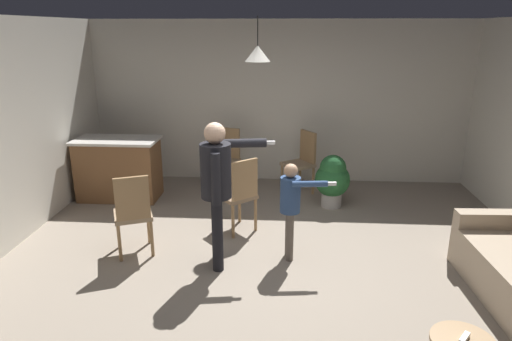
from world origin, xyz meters
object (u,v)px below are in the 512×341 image
Objects in this scene: potted_plant_corner at (332,179)px; spare_remote_on_table at (464,338)px; dining_chair_spare at (302,160)px; person_child at (291,201)px; kitchen_counter at (119,169)px; dining_chair_near_wall at (226,156)px; person_adult at (217,180)px; dining_chair_by_counter at (133,212)px; dining_chair_centre_back at (239,192)px.

potted_plant_corner reaches higher than spare_remote_on_table.
potted_plant_corner is at bearing -177.62° from dining_chair_spare.
potted_plant_corner is 3.72m from spare_remote_on_table.
person_child is at bearing 119.73° from spare_remote_on_table.
spare_remote_on_table is (3.82, -3.82, 0.06)m from kitchen_counter.
dining_chair_near_wall reaches higher than kitchen_counter.
spare_remote_on_table is at bearing 38.85° from person_adult.
potted_plant_corner is at bearing 12.02° from dining_chair_by_counter.
spare_remote_on_table is at bearing 158.82° from dining_chair_spare.
dining_chair_by_counter is at bearing 170.13° from dining_chair_centre_back.
dining_chair_centre_back is 7.69× the size of spare_remote_on_table.
dining_chair_by_counter is at bearing -65.22° from kitchen_counter.
person_child is (2.65, -1.77, 0.23)m from kitchen_counter.
dining_chair_centre_back is at bearing -141.71° from person_child.
spare_remote_on_table is at bearing -56.57° from dining_chair_by_counter.
dining_chair_near_wall is 1.72m from dining_chair_centre_back.
person_adult is at bearing 124.33° from dining_chair_spare.
dining_chair_centre_back is (1.15, 0.71, 0.00)m from dining_chair_by_counter.
dining_chair_spare is (2.83, 0.45, 0.07)m from kitchen_counter.
kitchen_counter is 0.77× the size of person_adult.
dining_chair_centre_back is 1.61m from potted_plant_corner.
dining_chair_spare is at bearing -166.55° from dining_chair_near_wall.
person_child is 8.78× the size of spare_remote_on_table.
person_adult reaches higher than kitchen_counter.
kitchen_counter is 9.69× the size of spare_remote_on_table.
kitchen_counter reaches higher than potted_plant_corner.
dining_chair_spare is (0.98, 2.47, -0.47)m from person_adult.
dining_chair_near_wall reaches higher than spare_remote_on_table.
dining_chair_by_counter is 1.36m from dining_chair_centre_back.
kitchen_counter is 1.70m from dining_chair_near_wall.
person_child reaches higher than spare_remote_on_table.
kitchen_counter is at bearing 109.35° from dining_chair_centre_back.
person_child is at bearing 132.69° from dining_chair_near_wall.
dining_chair_near_wall and dining_chair_spare have the same top height.
kitchen_counter is 2.28m from dining_chair_centre_back.
potted_plant_corner is (2.43, 1.68, -0.11)m from dining_chair_by_counter.
dining_chair_near_wall is at bearing 19.41° from kitchen_counter.
dining_chair_spare is at bearing 126.50° from potted_plant_corner.
dining_chair_centre_back is at bearing -142.82° from potted_plant_corner.
person_adult is at bearing -78.94° from person_child.
potted_plant_corner is at bearing 98.41° from spare_remote_on_table.
potted_plant_corner is at bearing -2.40° from kitchen_counter.
kitchen_counter is 1.26× the size of dining_chair_centre_back.
dining_chair_spare is at bearing 149.96° from person_adult.
dining_chair_near_wall and dining_chair_centre_back have the same top height.
kitchen_counter is 2.01m from dining_chair_by_counter.
spare_remote_on_table is at bearing -45.02° from kitchen_counter.
kitchen_counter is at bearing 38.01° from dining_chair_near_wall.
kitchen_counter is at bearing 134.98° from spare_remote_on_table.
person_child reaches higher than kitchen_counter.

